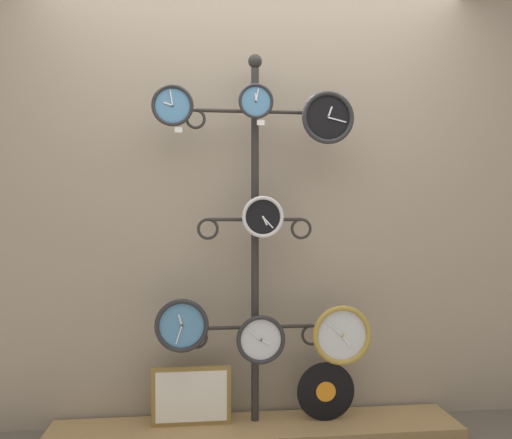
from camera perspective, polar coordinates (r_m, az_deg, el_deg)
name	(u,v)px	position (r m, az deg, el deg)	size (l,w,h in m)	color
shop_wall	(252,178)	(2.90, -0.46, 4.73)	(4.40, 0.04, 2.80)	gray
low_shelf	(256,430)	(2.91, 0.02, -22.93)	(2.20, 0.36, 0.06)	#9E7A4C
display_stand	(255,304)	(2.77, -0.11, -9.60)	(0.76, 0.43, 2.07)	#282623
clock_top_left	(173,106)	(2.71, -9.51, 12.71)	(0.22, 0.04, 0.22)	#4C84B2
clock_top_center	(256,101)	(2.70, -0.02, 13.35)	(0.19, 0.04, 0.19)	#4C84B2
clock_top_right	(328,118)	(2.74, 8.20, 11.45)	(0.28, 0.04, 0.28)	black
clock_middle_center	(263,217)	(2.65, 0.78, 0.30)	(0.22, 0.04, 0.22)	black
clock_bottom_left	(182,325)	(2.66, -8.48, -11.89)	(0.28, 0.04, 0.28)	#4C84B2
clock_bottom_center	(261,339)	(2.70, 0.55, -13.55)	(0.26, 0.04, 0.26)	silver
clock_bottom_right	(342,335)	(2.77, 9.79, -12.88)	(0.32, 0.04, 0.32)	silver
vinyl_record	(326,391)	(2.91, 7.98, -18.89)	(0.32, 0.01, 0.32)	black
picture_frame	(191,396)	(2.85, -7.39, -19.38)	(0.42, 0.02, 0.31)	olive
price_tag_upper	(178,130)	(2.68, -8.86, 10.10)	(0.04, 0.00, 0.03)	white
price_tag_mid	(261,123)	(2.67, 0.54, 11.03)	(0.04, 0.00, 0.03)	white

